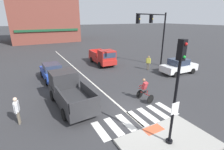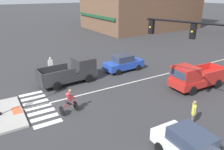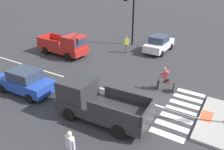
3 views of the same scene
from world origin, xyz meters
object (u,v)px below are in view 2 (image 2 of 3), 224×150
Objects in this scene: traffic_light_mast at (217,58)px; car_blue_westbound_far at (123,63)px; pickup_truck_red_eastbound_far at (194,77)px; car_white_cross_right at (192,149)px; pickup_truck_charcoal_westbound_near at (73,72)px; pedestrian_waiting_far_side at (194,111)px; cyclist at (69,101)px; pedestrian_at_curb_left at (51,64)px.

car_blue_westbound_far is at bearing 170.20° from traffic_light_mast.
car_white_cross_right is at bearing -51.15° from pickup_truck_red_eastbound_far.
pickup_truck_charcoal_westbound_near reaches higher than car_white_cross_right.
pedestrian_waiting_far_side is (-0.86, -0.03, -3.53)m from traffic_light_mast.
car_white_cross_right is 9.14m from pickup_truck_red_eastbound_far.
pedestrian_at_curb_left is at bearing 171.75° from cyclist.
pedestrian_waiting_far_side is at bearing -178.05° from traffic_light_mast.
pedestrian_at_curb_left is at bearing -136.82° from pickup_truck_red_eastbound_far.
car_white_cross_right is at bearing 23.65° from cyclist.
cyclist is at bearing -156.35° from car_white_cross_right.
car_blue_westbound_far is at bearing -159.36° from pickup_truck_red_eastbound_far.
cyclist is (4.95, -2.20, -0.11)m from pickup_truck_charcoal_westbound_near.
pedestrian_waiting_far_side is (3.65, -4.52, 0.00)m from pickup_truck_red_eastbound_far.
pickup_truck_charcoal_westbound_near is (-12.32, -1.02, 0.17)m from car_white_cross_right.
pickup_truck_red_eastbound_far reaches higher than car_blue_westbound_far.
pickup_truck_charcoal_westbound_near is (-11.09, -3.65, -3.54)m from traffic_light_mast.
traffic_light_mast reaches higher than car_blue_westbound_far.
cyclist is at bearing -56.74° from car_blue_westbound_far.
pedestrian_at_curb_left is (-14.28, -4.68, -3.53)m from traffic_light_mast.
cyclist is (-1.64, -10.35, -0.11)m from pickup_truck_red_eastbound_far.
traffic_light_mast is 3.83× the size of pedestrian_waiting_far_side.
traffic_light_mast reaches higher than car_white_cross_right.
pickup_truck_charcoal_westbound_near is 5.42m from cyclist.
pickup_truck_charcoal_westbound_near reaches higher than pedestrian_waiting_far_side.
pickup_truck_charcoal_westbound_near is 3.34m from pedestrian_at_curb_left.
pickup_truck_red_eastbound_far is 3.10× the size of pedestrian_at_curb_left.
car_white_cross_right is 0.80× the size of pickup_truck_red_eastbound_far.
car_white_cross_right is 2.48× the size of pedestrian_waiting_far_side.
cyclist is (5.12, -7.80, 0.06)m from car_blue_westbound_far.
pickup_truck_charcoal_westbound_near is at bearing -175.25° from car_white_cross_right.
car_blue_westbound_far is 10.59m from pedestrian_waiting_far_side.
cyclist is 1.01× the size of pedestrian_waiting_far_side.
pedestrian_waiting_far_side is at bearing -51.06° from pickup_truck_red_eastbound_far.
pedestrian_at_curb_left is at bearing -162.14° from pickup_truck_charcoal_westbound_near.
traffic_light_mast is 12.02m from car_blue_westbound_far.
pedestrian_waiting_far_side is (5.29, 5.83, 0.11)m from cyclist.
cyclist is at bearing -24.01° from pickup_truck_charcoal_westbound_near.
pickup_truck_red_eastbound_far is 10.48m from cyclist.
pedestrian_at_curb_left reaches higher than car_blue_westbound_far.
pickup_truck_charcoal_westbound_near is at bearing -128.97° from pickup_truck_red_eastbound_far.
car_white_cross_right and car_blue_westbound_far have the same top height.
pedestrian_waiting_far_side is (10.24, 3.62, 0.00)m from pickup_truck_charcoal_westbound_near.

